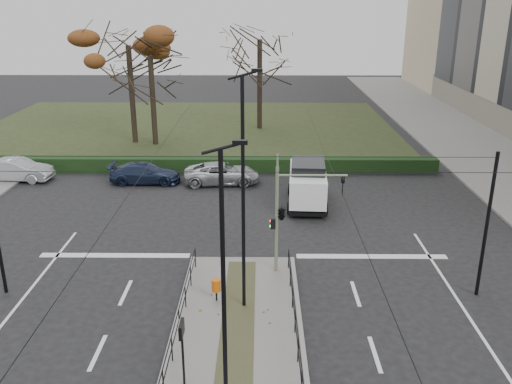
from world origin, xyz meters
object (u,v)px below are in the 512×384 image
info_panel (182,337)px  rust_tree (128,46)px  litter_bin (216,286)px  bare_tree_near (151,63)px  traffic_light (283,211)px  parked_car_second (17,170)px  bare_tree_center (260,46)px  streetlamp_median_near (224,296)px  white_van (307,182)px  parked_car_fourth (222,173)px  streetlamp_median_far (244,194)px  parked_car_third (145,173)px

info_panel → rust_tree: size_ratio=0.22×
litter_bin → bare_tree_near: size_ratio=0.10×
traffic_light → litter_bin: 4.29m
parked_car_second → bare_tree_center: bare_tree_center is taller
streetlamp_median_near → bare_tree_near: bare_tree_near is taller
traffic_light → white_van: (1.75, 8.45, -1.54)m
white_van → litter_bin: bearing=-111.8°
traffic_light → info_panel: bearing=-113.3°
litter_bin → parked_car_fourth: 14.89m
info_panel → streetlamp_median_far: (1.71, 4.62, 2.83)m
parked_car_fourth → rust_tree: 15.01m
rust_tree → bare_tree_center: bearing=27.2°
parked_car_second → rust_tree: size_ratio=0.44×
parked_car_fourth → white_van: 6.50m
parked_car_third → white_van: 10.96m
traffic_light → rust_tree: size_ratio=0.46×
info_panel → rust_tree: 31.97m
parked_car_third → bare_tree_center: 18.68m
streetlamp_median_far → white_van: 12.37m
streetlamp_median_near → white_van: (3.60, 17.77, -2.95)m
parked_car_fourth → white_van: (5.23, -3.80, 0.66)m
white_van → rust_tree: size_ratio=0.49×
parked_car_fourth → streetlamp_median_near: bearing=-179.8°
traffic_light → streetlamp_median_near: bearing=-101.3°
info_panel → streetlamp_median_far: streetlamp_median_far is taller
traffic_light → streetlamp_median_far: size_ratio=0.52×
parked_car_fourth → white_van: white_van is taller
parked_car_fourth → bare_tree_center: 17.35m
streetlamp_median_near → parked_car_fourth: bearing=94.3°
info_panel → bare_tree_center: bare_tree_center is taller
info_panel → bare_tree_center: bearing=86.5°
litter_bin → info_panel: (-0.60, -4.98, 1.10)m
parked_car_second → parked_car_third: 8.52m
parked_car_second → bare_tree_center: bearing=-41.6°
bare_tree_near → streetlamp_median_near: bearing=-76.1°
litter_bin → rust_tree: rust_tree is taller
parked_car_fourth → bare_tree_center: size_ratio=0.46×
white_van → bare_tree_near: bare_tree_near is taller
parked_car_second → litter_bin: bearing=-132.5°
bare_tree_center → streetlamp_median_near: bearing=-91.2°
parked_car_third → rust_tree: 13.04m
parked_car_third → bare_tree_near: bearing=7.2°
bare_tree_near → white_van: bearing=-50.1°
traffic_light → bare_tree_near: (-9.64, 22.08, 3.79)m
streetlamp_median_near → bare_tree_center: size_ratio=0.77×
info_panel → bare_tree_center: (2.19, 35.64, 5.56)m
parked_car_second → rust_tree: rust_tree is taller
info_panel → streetlamp_median_far: size_ratio=0.25×
rust_tree → info_panel: bearing=-74.9°
parked_car_second → parked_car_third: bearing=-88.2°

